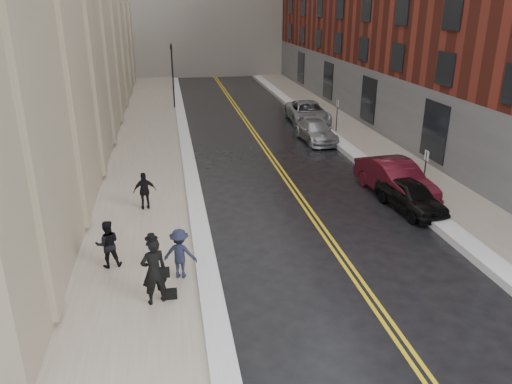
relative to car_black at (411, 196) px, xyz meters
name	(u,v)px	position (x,y,z in m)	size (l,w,h in m)	color
ground	(295,321)	(-6.71, -6.77, -0.66)	(160.00, 160.00, 0.00)	black
sidewalk_left	(146,159)	(-11.21, 9.23, -0.59)	(4.00, 64.00, 0.15)	gray
sidewalk_right	(375,147)	(2.29, 9.23, -0.59)	(3.00, 64.00, 0.15)	gray
lane_stripe_a	(267,154)	(-4.33, 9.23, -0.66)	(0.12, 64.00, 0.01)	gold
lane_stripe_b	(271,154)	(-4.09, 9.23, -0.66)	(0.12, 64.00, 0.01)	gold
snow_ridge_left	(188,156)	(-8.91, 9.23, -0.53)	(0.70, 60.80, 0.26)	white
snow_ridge_right	(346,148)	(0.44, 9.23, -0.51)	(0.85, 60.80, 0.30)	white
traffic_signal	(173,71)	(-9.31, 23.23, 2.42)	(0.18, 0.15, 5.20)	black
parking_sign_near	(425,170)	(1.19, 1.23, 0.70)	(0.06, 0.35, 2.23)	black
parking_sign_far	(337,113)	(1.19, 13.23, 0.70)	(0.06, 0.35, 2.23)	black
car_black	(411,196)	(0.00, 0.00, 0.00)	(1.56, 3.88, 1.32)	black
car_maroon	(395,179)	(0.09, 1.75, 0.15)	(1.72, 4.92, 1.62)	#460C17
car_silver_near	(316,131)	(-0.75, 11.50, -0.01)	(1.81, 4.46, 1.29)	#97999E
car_silver_far	(308,113)	(0.09, 16.43, 0.11)	(2.57, 5.58, 1.55)	#A6AAAF
pedestrian_main	(154,271)	(-10.52, -5.40, 0.51)	(0.75, 0.49, 2.05)	black
pedestrian_a	(108,244)	(-12.04, -2.98, 0.29)	(0.78, 0.61, 1.61)	black
pedestrian_b	(180,253)	(-9.75, -4.07, 0.31)	(1.05, 0.61, 1.63)	#1C1F32
pedestrian_c	(145,191)	(-11.01, 1.80, 0.28)	(0.93, 0.39, 1.59)	black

